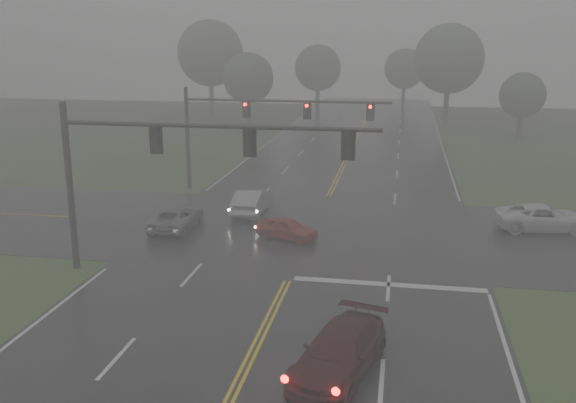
% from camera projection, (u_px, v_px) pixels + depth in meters
% --- Properties ---
extents(main_road, '(18.00, 160.00, 0.02)m').
position_uv_depth(main_road, '(307.00, 241.00, 34.54)').
color(main_road, black).
rests_on(main_road, ground).
extents(cross_street, '(120.00, 14.00, 0.02)m').
position_uv_depth(cross_street, '(312.00, 230.00, 36.44)').
color(cross_street, black).
rests_on(cross_street, ground).
extents(stop_bar, '(8.50, 0.50, 0.01)m').
position_uv_depth(stop_bar, '(389.00, 285.00, 28.43)').
color(stop_bar, '#BCBCBC').
rests_on(stop_bar, ground).
extents(sedan_maroon, '(3.34, 5.51, 1.49)m').
position_uv_depth(sedan_maroon, '(339.00, 373.00, 21.02)').
color(sedan_maroon, black).
rests_on(sedan_maroon, ground).
extents(sedan_red, '(3.71, 2.48, 1.18)m').
position_uv_depth(sedan_red, '(287.00, 239.00, 34.87)').
color(sedan_red, maroon).
rests_on(sedan_red, ground).
extents(sedan_silver, '(1.69, 4.68, 1.53)m').
position_uv_depth(sedan_silver, '(252.00, 213.00, 39.84)').
color(sedan_silver, gray).
rests_on(sedan_silver, ground).
extents(car_grey, '(2.22, 4.72, 1.30)m').
position_uv_depth(car_grey, '(177.00, 229.00, 36.67)').
color(car_grey, slate).
rests_on(car_grey, ground).
extents(pickup_white, '(5.46, 2.94, 1.46)m').
position_uv_depth(pickup_white, '(542.00, 230.00, 36.37)').
color(pickup_white, silver).
rests_on(pickup_white, ground).
extents(signal_gantry_near, '(14.35, 0.34, 7.88)m').
position_uv_depth(signal_gantry_near, '(159.00, 156.00, 28.40)').
color(signal_gantry_near, black).
rests_on(signal_gantry_near, ground).
extents(signal_gantry_far, '(14.39, 0.37, 7.25)m').
position_uv_depth(signal_gantry_far, '(249.00, 119.00, 44.32)').
color(signal_gantry_far, black).
rests_on(signal_gantry_far, ground).
extents(tree_nw_a, '(6.00, 6.00, 8.81)m').
position_uv_depth(tree_nw_a, '(248.00, 78.00, 75.77)').
color(tree_nw_a, '#362A23').
rests_on(tree_nw_a, ground).
extents(tree_ne_a, '(8.27, 8.27, 12.14)m').
position_uv_depth(tree_ne_a, '(449.00, 59.00, 76.07)').
color(tree_ne_a, '#362A23').
rests_on(tree_ne_a, ground).
extents(tree_n_mid, '(6.47, 6.47, 9.50)m').
position_uv_depth(tree_n_mid, '(318.00, 68.00, 90.06)').
color(tree_n_mid, '#362A23').
rests_on(tree_n_mid, ground).
extents(tree_e_near, '(4.77, 4.77, 7.01)m').
position_uv_depth(tree_e_near, '(522.00, 95.00, 67.22)').
color(tree_e_near, '#362A23').
rests_on(tree_e_near, ground).
extents(tree_nw_b, '(8.68, 8.68, 12.74)m').
position_uv_depth(tree_nw_b, '(210.00, 53.00, 84.41)').
color(tree_nw_b, '#362A23').
rests_on(tree_nw_b, ground).
extents(tree_n_far, '(6.03, 6.03, 8.86)m').
position_uv_depth(tree_n_far, '(404.00, 69.00, 96.01)').
color(tree_n_far, '#362A23').
rests_on(tree_n_far, ground).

